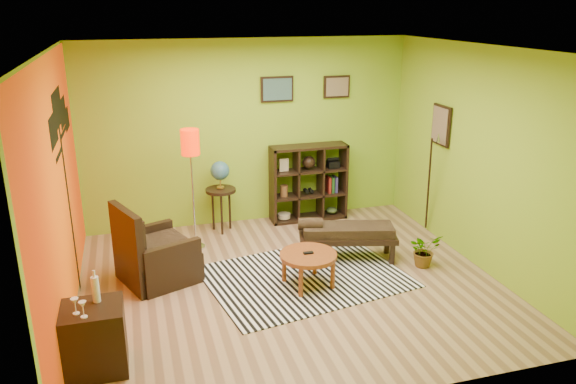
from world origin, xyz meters
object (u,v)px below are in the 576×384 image
object	(u,v)px
floor_lamp	(191,153)
globe_table	(220,179)
armchair	(154,257)
cube_shelf	(309,183)
bench	(345,233)
side_cabinet	(95,338)
potted_plant	(424,253)
coffee_table	(308,258)

from	to	relation	value
floor_lamp	globe_table	world-z (taller)	floor_lamp
armchair	floor_lamp	bearing A→B (deg)	53.90
cube_shelf	bench	distance (m)	1.58
side_cabinet	globe_table	bearing A→B (deg)	60.91
armchair	potted_plant	xyz separation A→B (m)	(3.40, -0.56, -0.13)
cube_shelf	potted_plant	size ratio (longest dim) A/B	2.68
side_cabinet	floor_lamp	distance (m)	2.99
side_cabinet	bench	world-z (taller)	side_cabinet
cube_shelf	bench	size ratio (longest dim) A/B	0.89
globe_table	cube_shelf	xyz separation A→B (m)	(1.42, 0.12, -0.22)
globe_table	potted_plant	bearing A→B (deg)	-39.45
side_cabinet	globe_table	xyz separation A→B (m)	(1.69, 3.04, 0.49)
cube_shelf	coffee_table	bearing A→B (deg)	-108.37
floor_lamp	potted_plant	world-z (taller)	floor_lamp
armchair	floor_lamp	world-z (taller)	floor_lamp
side_cabinet	floor_lamp	xyz separation A→B (m)	(1.23, 2.52, 1.04)
coffee_table	side_cabinet	xyz separation A→B (m)	(-2.40, -1.03, -0.03)
side_cabinet	cube_shelf	world-z (taller)	cube_shelf
bench	potted_plant	xyz separation A→B (m)	(0.92, -0.48, -0.20)
coffee_table	potted_plant	bearing A→B (deg)	3.55
side_cabinet	cube_shelf	xyz separation A→B (m)	(3.11, 3.17, 0.27)
floor_lamp	cube_shelf	world-z (taller)	floor_lamp
side_cabinet	globe_table	size ratio (longest dim) A/B	0.89
coffee_table	cube_shelf	bearing A→B (deg)	71.63
cube_shelf	side_cabinet	bearing A→B (deg)	-134.51
globe_table	floor_lamp	bearing A→B (deg)	-131.35
cube_shelf	potted_plant	world-z (taller)	cube_shelf
coffee_table	floor_lamp	xyz separation A→B (m)	(-1.17, 1.49, 1.01)
globe_table	cube_shelf	world-z (taller)	cube_shelf
coffee_table	armchair	size ratio (longest dim) A/B	0.65
bench	armchair	bearing A→B (deg)	178.12
side_cabinet	potted_plant	bearing A→B (deg)	15.65
floor_lamp	bench	bearing A→B (deg)	-26.03
potted_plant	side_cabinet	bearing A→B (deg)	-164.35
potted_plant	cube_shelf	bearing A→B (deg)	113.99
coffee_table	globe_table	world-z (taller)	globe_table
side_cabinet	potted_plant	world-z (taller)	side_cabinet
armchair	potted_plant	world-z (taller)	armchair
floor_lamp	potted_plant	distance (m)	3.34
floor_lamp	bench	xyz separation A→B (m)	(1.87, -0.91, -0.99)
coffee_table	globe_table	distance (m)	2.19
floor_lamp	armchair	bearing A→B (deg)	-126.10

